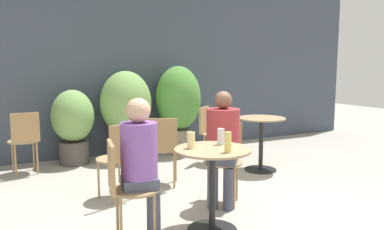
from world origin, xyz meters
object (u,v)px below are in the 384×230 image
(cafe_table_near, at_px, (212,174))
(cafe_table_far, at_px, (261,134))
(potted_plant_1, at_px, (126,106))
(potted_plant_2, at_px, (178,103))
(bistro_chair_0, at_px, (224,154))
(bistro_chair_2, at_px, (163,145))
(bistro_chair_4, at_px, (120,154))
(seated_person_1, at_px, (141,156))
(beer_glass_0, at_px, (221,137))
(bistro_chair_3, at_px, (210,129))
(seated_person_0, at_px, (223,139))
(bistro_chair_5, at_px, (25,137))
(potted_plant_0, at_px, (73,122))
(bistro_chair_1, at_px, (124,182))
(beer_glass_2, at_px, (228,142))
(beer_glass_1, at_px, (191,140))

(cafe_table_near, bearing_deg, cafe_table_far, 41.17)
(potted_plant_1, bearing_deg, potted_plant_2, -1.93)
(bistro_chair_0, xyz_separation_m, bistro_chair_2, (-0.41, 0.74, 0.00))
(bistro_chair_4, bearing_deg, seated_person_1, 66.87)
(potted_plant_2, bearing_deg, beer_glass_0, -107.15)
(bistro_chair_2, height_order, bistro_chair_3, same)
(seated_person_0, bearing_deg, bistro_chair_3, 104.05)
(bistro_chair_5, height_order, potted_plant_0, potted_plant_0)
(seated_person_0, relative_size, potted_plant_1, 0.87)
(cafe_table_near, relative_size, potted_plant_2, 0.51)
(bistro_chair_1, height_order, beer_glass_2, beer_glass_2)
(bistro_chair_1, relative_size, bistro_chair_5, 1.00)
(bistro_chair_4, bearing_deg, beer_glass_2, 96.20)
(beer_glass_2, bearing_deg, beer_glass_0, 69.22)
(cafe_table_far, relative_size, bistro_chair_5, 0.88)
(cafe_table_far, height_order, beer_glass_0, beer_glass_0)
(seated_person_1, distance_m, beer_glass_0, 0.78)
(bistro_chair_3, distance_m, seated_person_0, 1.75)
(bistro_chair_1, bearing_deg, beer_glass_1, -83.61)
(bistro_chair_0, relative_size, potted_plant_0, 0.77)
(bistro_chair_1, bearing_deg, beer_glass_2, -101.79)
(seated_person_1, relative_size, potted_plant_1, 0.87)
(bistro_chair_2, height_order, potted_plant_2, potted_plant_2)
(potted_plant_1, distance_m, potted_plant_2, 0.90)
(cafe_table_near, distance_m, beer_glass_1, 0.35)
(cafe_table_far, bearing_deg, bistro_chair_1, -151.74)
(beer_glass_0, relative_size, potted_plant_2, 0.10)
(beer_glass_0, bearing_deg, bistro_chair_2, 93.11)
(bistro_chair_1, bearing_deg, potted_plant_2, -23.19)
(bistro_chair_3, relative_size, seated_person_1, 0.71)
(potted_plant_0, bearing_deg, beer_glass_0, -73.38)
(beer_glass_2, bearing_deg, bistro_chair_4, 113.34)
(bistro_chair_0, distance_m, seated_person_0, 0.24)
(beer_glass_2, xyz_separation_m, potted_plant_2, (0.97, 3.08, 0.01))
(potted_plant_0, height_order, potted_plant_1, potted_plant_1)
(bistro_chair_1, xyz_separation_m, bistro_chair_5, (-0.61, 2.53, 0.00))
(potted_plant_1, bearing_deg, bistro_chair_0, -80.69)
(bistro_chair_1, relative_size, bistro_chair_4, 1.00)
(potted_plant_2, bearing_deg, potted_plant_0, 177.89)
(bistro_chair_1, height_order, potted_plant_0, potted_plant_0)
(beer_glass_1, xyz_separation_m, potted_plant_2, (1.17, 2.80, 0.03))
(bistro_chair_0, relative_size, potted_plant_2, 0.59)
(beer_glass_0, bearing_deg, beer_glass_1, -176.76)
(potted_plant_0, bearing_deg, potted_plant_1, -2.32)
(potted_plant_1, relative_size, potted_plant_2, 0.95)
(bistro_chair_1, xyz_separation_m, bistro_chair_2, (0.85, 1.21, 0.00))
(cafe_table_far, relative_size, potted_plant_1, 0.54)
(bistro_chair_4, height_order, seated_person_1, seated_person_1)
(cafe_table_far, bearing_deg, beer_glass_0, -138.40)
(bistro_chair_0, relative_size, bistro_chair_3, 1.00)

